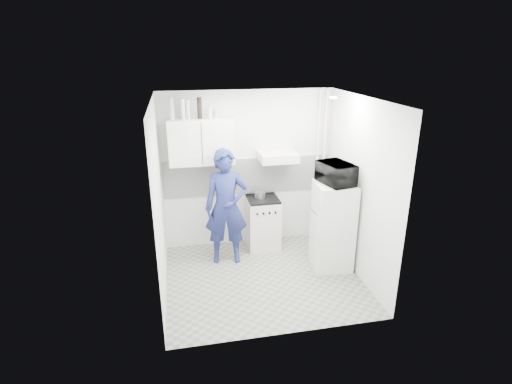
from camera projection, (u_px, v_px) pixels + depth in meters
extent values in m
plane|color=gray|center=(263.00, 278.00, 5.90)|extent=(2.80, 2.80, 0.00)
plane|color=white|center=(264.00, 99.00, 5.01)|extent=(2.80, 2.80, 0.00)
plane|color=silver|center=(247.00, 170.00, 6.61)|extent=(2.80, 0.00, 2.80)
plane|color=silver|center=(159.00, 203.00, 5.20)|extent=(0.00, 2.60, 2.60)
plane|color=silver|center=(359.00, 189.00, 5.72)|extent=(0.00, 2.60, 2.60)
imported|color=navy|center=(226.00, 207.00, 6.10)|extent=(0.71, 0.51, 1.81)
cube|color=silver|center=(263.00, 223.00, 6.72)|extent=(0.53, 0.53, 0.84)
cube|color=white|center=(333.00, 226.00, 6.01)|extent=(0.61, 0.61, 1.35)
cube|color=black|center=(263.00, 199.00, 6.57)|extent=(0.51, 0.51, 0.03)
cylinder|color=silver|center=(260.00, 195.00, 6.56)|extent=(0.18, 0.18, 0.10)
imported|color=black|center=(336.00, 173.00, 5.72)|extent=(0.63, 0.50, 0.31)
cylinder|color=#B2B7BC|center=(171.00, 108.00, 5.87)|extent=(0.08, 0.08, 0.33)
cylinder|color=silver|center=(183.00, 109.00, 5.90)|extent=(0.08, 0.08, 0.30)
cylinder|color=silver|center=(188.00, 110.00, 5.92)|extent=(0.07, 0.07, 0.28)
cylinder|color=black|center=(200.00, 108.00, 5.95)|extent=(0.07, 0.07, 0.32)
cylinder|color=#B2B7BC|center=(210.00, 112.00, 6.00)|extent=(0.07, 0.07, 0.18)
cylinder|color=silver|center=(215.00, 113.00, 6.02)|extent=(0.08, 0.08, 0.14)
cube|color=white|center=(201.00, 142.00, 6.12)|extent=(1.00, 0.35, 0.70)
cube|color=silver|center=(278.00, 156.00, 6.37)|extent=(0.60, 0.50, 0.14)
cube|color=white|center=(248.00, 176.00, 6.63)|extent=(2.74, 0.03, 0.60)
cylinder|color=silver|center=(323.00, 167.00, 6.78)|extent=(0.05, 0.05, 2.60)
cylinder|color=silver|center=(317.00, 167.00, 6.76)|extent=(0.04, 0.04, 2.60)
cylinder|color=white|center=(333.00, 98.00, 5.40)|extent=(0.10, 0.10, 0.02)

